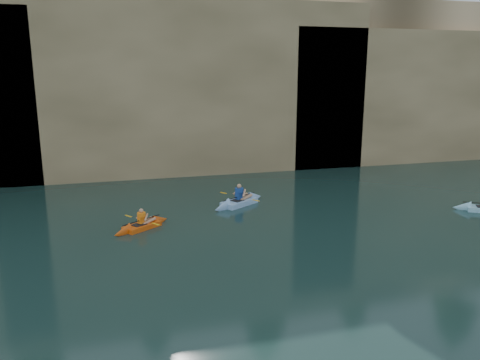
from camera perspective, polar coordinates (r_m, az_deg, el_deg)
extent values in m
cube|color=tan|center=(37.85, -11.22, 11.93)|extent=(70.00, 16.00, 12.00)
cube|color=tan|center=(30.75, -6.28, 11.33)|extent=(24.00, 2.40, 11.40)
cube|color=tan|center=(39.34, 24.31, 9.50)|extent=(26.00, 2.40, 9.84)
cube|color=black|center=(30.11, -17.22, 2.94)|extent=(3.50, 1.00, 3.20)
cube|color=black|center=(32.69, 8.10, 5.31)|extent=(5.00, 1.00, 4.50)
cube|color=#D84E0D|center=(20.65, -11.86, -5.48)|extent=(2.24, 1.89, 0.25)
cone|color=#D84E0D|center=(21.30, -9.67, -4.81)|extent=(1.04, 1.01, 0.67)
cone|color=#D84E0D|center=(20.04, -14.20, -6.19)|extent=(1.04, 1.01, 0.67)
cube|color=black|center=(20.53, -12.20, -5.33)|extent=(0.69, 0.66, 0.04)
cube|color=orange|center=(20.54, -11.91, -4.55)|extent=(0.36, 0.34, 0.45)
sphere|color=tan|center=(20.45, -11.95, -3.68)|extent=(0.19, 0.19, 0.19)
cylinder|color=black|center=(20.57, -11.90, -4.79)|extent=(1.63, 1.20, 0.04)
cube|color=yellow|center=(21.24, -13.45, -4.29)|extent=(0.31, 0.39, 0.02)
cube|color=yellow|center=(19.92, -10.24, -5.31)|extent=(0.31, 0.39, 0.02)
cone|color=#8ACCE7|center=(25.34, 25.39, -3.00)|extent=(1.07, 1.04, 0.72)
cube|color=#86B1E1|center=(23.71, -0.10, -2.70)|extent=(2.75, 2.20, 0.30)
cone|color=#86B1E1|center=(24.65, 1.88, -2.09)|extent=(1.25, 1.21, 0.81)
cone|color=#86B1E1|center=(22.81, -2.24, -3.36)|extent=(1.25, 1.21, 0.81)
cube|color=black|center=(23.57, -0.34, -2.50)|extent=(0.74, 0.73, 0.04)
cube|color=navy|center=(23.60, -0.10, -1.68)|extent=(0.44, 0.40, 0.54)
sphere|color=tan|center=(23.50, -0.10, -0.76)|extent=(0.23, 0.23, 0.23)
cylinder|color=black|center=(23.64, -0.10, -2.03)|extent=(2.04, 1.34, 0.04)
cube|color=yellow|center=(24.36, -2.04, -1.58)|extent=(0.30, 0.40, 0.02)
cube|color=yellow|center=(22.94, 1.97, -2.50)|extent=(0.30, 0.40, 0.02)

